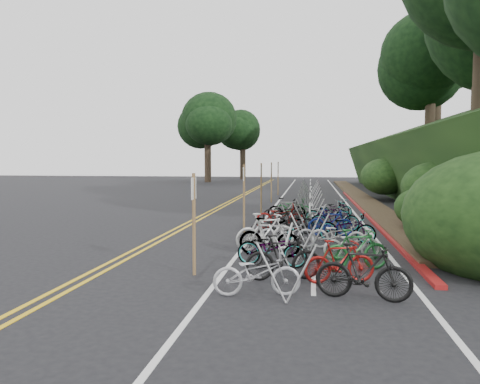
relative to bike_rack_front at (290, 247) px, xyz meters
name	(u,v)px	position (x,y,z in m)	size (l,w,h in m)	color
ground	(195,260)	(-2.59, 2.13, -0.84)	(120.00, 120.00, 0.00)	black
road_markings	(260,216)	(-1.96, 12.23, -0.84)	(7.47, 80.00, 0.01)	gold
red_curb	(364,212)	(3.11, 14.13, -0.79)	(0.25, 28.00, 0.10)	maroon
embankment	(472,161)	(10.37, 21.17, 1.73)	(14.30, 48.14, 9.11)	black
tree_cluster	(412,39)	(7.17, 24.17, 10.07)	(31.92, 53.60, 17.44)	#2D2319
bike_rack_front	(290,247)	(0.00, 0.00, 0.00)	(1.14, 2.72, 1.17)	#A3A3A5
bike_racks_rest	(310,194)	(0.41, 15.13, 0.01)	(1.14, 23.00, 1.17)	#A3A3A5
signpost_near	(194,217)	(-2.23, 0.61, 0.52)	(0.08, 0.40, 2.37)	brown
signposts_rest	(267,182)	(-1.99, 16.13, 0.59)	(0.08, 18.40, 2.50)	brown
bike_front	(266,232)	(-0.86, 3.76, -0.28)	(1.86, 0.53, 1.12)	beige
bike_valet	(309,226)	(0.39, 5.62, -0.36)	(3.45, 14.50, 1.09)	#9E9EA3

